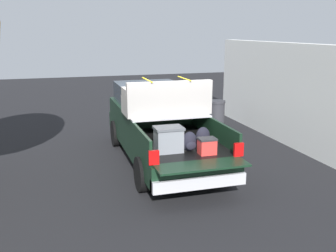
# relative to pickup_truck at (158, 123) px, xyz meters

# --- Properties ---
(ground_plane) EXTENTS (40.00, 40.00, 0.00)m
(ground_plane) POSITION_rel_pickup_truck_xyz_m (-0.36, -0.00, -0.96)
(ground_plane) COLOR black
(pickup_truck) EXTENTS (6.05, 2.06, 2.23)m
(pickup_truck) POSITION_rel_pickup_truck_xyz_m (0.00, 0.00, 0.00)
(pickup_truck) COLOR black
(pickup_truck) RESTS_ON ground_plane
(building_facade) EXTENTS (9.78, 0.36, 3.01)m
(building_facade) POSITION_rel_pickup_truck_xyz_m (-0.34, -4.16, 0.54)
(building_facade) COLOR white
(building_facade) RESTS_ON ground_plane
(trash_can) EXTENTS (0.60, 0.60, 0.98)m
(trash_can) POSITION_rel_pickup_truck_xyz_m (2.54, -2.82, -0.47)
(trash_can) COLOR #2D2D33
(trash_can) RESTS_ON ground_plane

